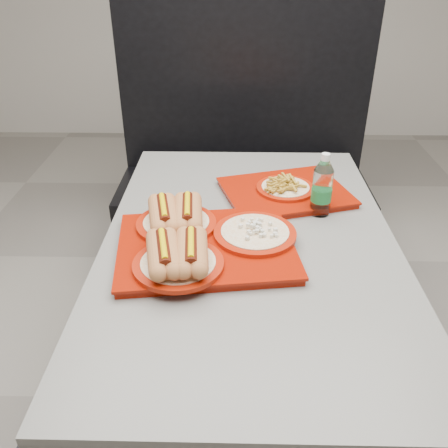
{
  "coord_description": "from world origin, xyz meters",
  "views": [
    {
      "loc": [
        -0.05,
        -1.24,
        1.54
      ],
      "look_at": [
        -0.08,
        -0.05,
        0.83
      ],
      "focal_mm": 38.0,
      "sensor_mm": 36.0,
      "label": 1
    }
  ],
  "objects_px": {
    "tray_far": "(285,190)",
    "tray_near": "(198,239)",
    "booth_bench": "(243,185)",
    "water_bottle": "(322,188)",
    "diner_table": "(248,281)"
  },
  "relations": [
    {
      "from": "tray_far",
      "to": "tray_near",
      "type": "bearing_deg",
      "value": -128.21
    },
    {
      "from": "booth_bench",
      "to": "water_bottle",
      "type": "distance_m",
      "value": 1.06
    },
    {
      "from": "diner_table",
      "to": "booth_bench",
      "type": "xyz_separation_m",
      "value": [
        0.0,
        1.09,
        -0.18
      ]
    },
    {
      "from": "diner_table",
      "to": "water_bottle",
      "type": "height_order",
      "value": "water_bottle"
    },
    {
      "from": "booth_bench",
      "to": "tray_far",
      "type": "relative_size",
      "value": 2.67
    },
    {
      "from": "tray_far",
      "to": "water_bottle",
      "type": "distance_m",
      "value": 0.18
    },
    {
      "from": "booth_bench",
      "to": "tray_near",
      "type": "bearing_deg",
      "value": -97.47
    },
    {
      "from": "tray_near",
      "to": "tray_far",
      "type": "bearing_deg",
      "value": 51.79
    },
    {
      "from": "tray_near",
      "to": "water_bottle",
      "type": "relative_size",
      "value": 2.6
    },
    {
      "from": "booth_bench",
      "to": "tray_far",
      "type": "height_order",
      "value": "booth_bench"
    },
    {
      "from": "diner_table",
      "to": "tray_near",
      "type": "xyz_separation_m",
      "value": [
        -0.15,
        -0.07,
        0.21
      ]
    },
    {
      "from": "diner_table",
      "to": "tray_near",
      "type": "distance_m",
      "value": 0.27
    },
    {
      "from": "booth_bench",
      "to": "tray_near",
      "type": "height_order",
      "value": "booth_bench"
    },
    {
      "from": "water_bottle",
      "to": "diner_table",
      "type": "bearing_deg",
      "value": -145.78
    },
    {
      "from": "diner_table",
      "to": "booth_bench",
      "type": "height_order",
      "value": "booth_bench"
    }
  ]
}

